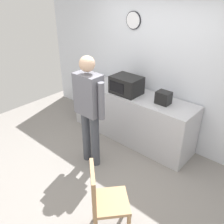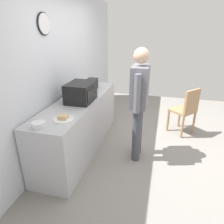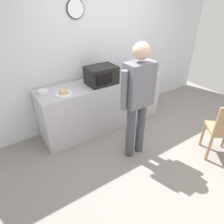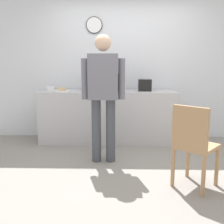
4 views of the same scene
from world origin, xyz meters
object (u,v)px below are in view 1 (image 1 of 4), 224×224
at_px(microwave, 126,85).
at_px(toaster, 163,98).
at_px(salad_bowl, 92,77).
at_px(spoon_utensil, 106,77).
at_px(wooden_chair, 103,199).
at_px(person_standing, 89,105).
at_px(sandwich_plate, 95,83).
at_px(fork_utensil, 157,109).

relative_size(microwave, toaster, 2.27).
relative_size(salad_bowl, toaster, 0.74).
bearing_deg(spoon_utensil, toaster, -11.12).
relative_size(spoon_utensil, wooden_chair, 0.18).
xyz_separation_m(microwave, person_standing, (0.04, -0.92, -0.03)).
xyz_separation_m(person_standing, wooden_chair, (1.03, -0.80, -0.51)).
relative_size(microwave, sandwich_plate, 1.85).
height_order(microwave, salad_bowl, microwave).
xyz_separation_m(microwave, toaster, (0.69, 0.06, -0.05)).
bearing_deg(spoon_utensil, salad_bowl, -126.16).
relative_size(salad_bowl, fork_utensil, 0.95).
height_order(fork_utensil, person_standing, person_standing).
bearing_deg(fork_utensil, microwave, 167.63).
height_order(sandwich_plate, wooden_chair, sandwich_plate).
distance_m(fork_utensil, spoon_utensil, 1.62).
distance_m(sandwich_plate, spoon_utensil, 0.42).
bearing_deg(fork_utensil, toaster, 96.81).
bearing_deg(person_standing, salad_bowl, 133.75).
bearing_deg(person_standing, toaster, 56.27).
height_order(toaster, wooden_chair, toaster).
height_order(microwave, person_standing, person_standing).
bearing_deg(sandwich_plate, wooden_chair, -43.26).
height_order(salad_bowl, wooden_chair, salad_bowl).
relative_size(sandwich_plate, person_standing, 0.15).
distance_m(sandwich_plate, toaster, 1.41).
bearing_deg(person_standing, microwave, 92.34).
bearing_deg(salad_bowl, microwave, -8.08).
relative_size(fork_utensil, wooden_chair, 0.18).
bearing_deg(sandwich_plate, person_standing, -49.24).
bearing_deg(wooden_chair, spoon_utensil, 132.07).
bearing_deg(wooden_chair, toaster, 101.77).
height_order(salad_bowl, spoon_utensil, salad_bowl).
bearing_deg(wooden_chair, person_standing, 142.01).
xyz_separation_m(toaster, fork_utensil, (0.03, -0.22, -0.10)).
xyz_separation_m(fork_utensil, spoon_utensil, (-1.53, 0.52, 0.00)).
bearing_deg(fork_utensil, wooden_chair, -77.54).
relative_size(microwave, fork_utensil, 2.94).
xyz_separation_m(toaster, wooden_chair, (0.37, -1.78, -0.48)).
height_order(toaster, spoon_utensil, toaster).
height_order(salad_bowl, person_standing, person_standing).
xyz_separation_m(fork_utensil, wooden_chair, (0.35, -1.56, -0.38)).
distance_m(microwave, toaster, 0.70).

